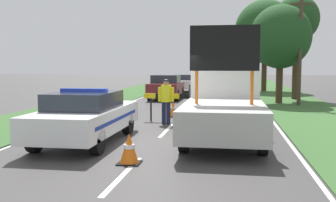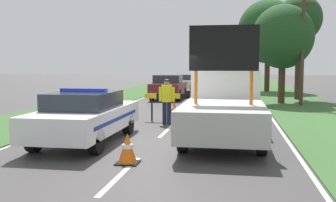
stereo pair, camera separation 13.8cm
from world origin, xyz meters
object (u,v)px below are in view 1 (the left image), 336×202
road_barrier (179,98)px  roadside_tree_near_left (280,37)px  utility_pole (300,48)px  police_car (86,116)px  queued_car_hatch_blue (227,95)px  queued_car_wagon_maroon (166,87)px  roadside_tree_mid_left (297,20)px  traffic_cone_behind_barrier (129,149)px  traffic_cone_near_truck (173,109)px  work_truck (224,105)px  police_officer (166,98)px  queued_car_van_white (182,83)px  roadside_tree_near_right (265,32)px  traffic_cone_centre_front (121,113)px  traffic_cone_near_police (196,110)px  pedestrian_civilian (197,96)px

road_barrier → roadside_tree_near_left: size_ratio=0.51×
roadside_tree_near_left → utility_pole: bearing=-52.2°
police_car → queued_car_hatch_blue: bearing=72.9°
queued_car_wagon_maroon → roadside_tree_mid_left: bearing=-171.7°
queued_car_hatch_blue → roadside_tree_mid_left: (4.32, 6.31, 4.37)m
traffic_cone_behind_barrier → roadside_tree_near_left: roadside_tree_near_left is taller
traffic_cone_near_truck → utility_pole: (6.14, 5.61, 2.83)m
work_truck → traffic_cone_near_truck: size_ratio=8.65×
police_officer → queued_car_wagon_maroon: 10.78m
police_officer → traffic_cone_near_truck: (-0.04, 2.11, -0.67)m
roadside_tree_near_left → queued_car_van_white: bearing=127.8°
queued_car_hatch_blue → queued_car_van_white: (-3.71, 11.98, 0.04)m
queued_car_van_white → traffic_cone_near_truck: bearing=95.4°
work_truck → utility_pole: size_ratio=0.97×
queued_car_van_white → traffic_cone_behind_barrier: bearing=94.0°
traffic_cone_near_truck → roadside_tree_near_right: roadside_tree_near_right is taller
work_truck → roadside_tree_near_right: bearing=-96.9°
traffic_cone_centre_front → traffic_cone_near_truck: bearing=28.2°
queued_car_wagon_maroon → roadside_tree_mid_left: roadside_tree_mid_left is taller
queued_car_wagon_maroon → roadside_tree_mid_left: (8.26, 1.21, 4.28)m
police_car → traffic_cone_centre_front: 4.89m
work_truck → queued_car_van_white: 20.29m
police_officer → queued_car_van_white: 17.57m
traffic_cone_near_police → roadside_tree_mid_left: bearing=61.3°
queued_car_hatch_blue → roadside_tree_mid_left: size_ratio=0.59×
traffic_cone_near_truck → roadside_tree_near_right: (5.23, 17.26, 4.66)m
traffic_cone_centre_front → roadside_tree_near_left: size_ratio=0.09×
work_truck → pedestrian_civilian: bearing=-69.1°
utility_pole → roadside_tree_mid_left: bearing=84.2°
utility_pole → queued_car_hatch_blue: bearing=-150.6°
queued_car_van_white → roadside_tree_near_left: 11.33m
traffic_cone_centre_front → traffic_cone_behind_barrier: size_ratio=0.73×
roadside_tree_near_left → roadside_tree_mid_left: roadside_tree_mid_left is taller
traffic_cone_near_police → roadside_tree_mid_left: size_ratio=0.11×
road_barrier → police_officer: size_ratio=1.70×
traffic_cone_centre_front → roadside_tree_near_left: roadside_tree_near_left is taller
road_barrier → queued_car_hatch_blue: size_ratio=0.74×
traffic_cone_near_police → traffic_cone_near_truck: bearing=158.7°
traffic_cone_near_truck → traffic_cone_behind_barrier: (0.18, -8.16, 0.01)m
road_barrier → police_officer: police_officer is taller
work_truck → queued_car_hatch_blue: 7.97m
police_officer → roadside_tree_near_right: bearing=-126.2°
roadside_tree_near_left → roadside_tree_near_right: size_ratio=0.74×
traffic_cone_near_police → roadside_tree_near_right: roadside_tree_near_right is taller
work_truck → queued_car_van_white: work_truck is taller
pedestrian_civilian → traffic_cone_centre_front: bearing=-166.0°
work_truck → roadside_tree_mid_left: (4.31, 14.28, 4.09)m
traffic_cone_near_truck → roadside_tree_mid_left: size_ratio=0.10×
police_car → queued_car_hatch_blue: size_ratio=1.25×
police_car → traffic_cone_centre_front: (-0.35, 4.85, -0.52)m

